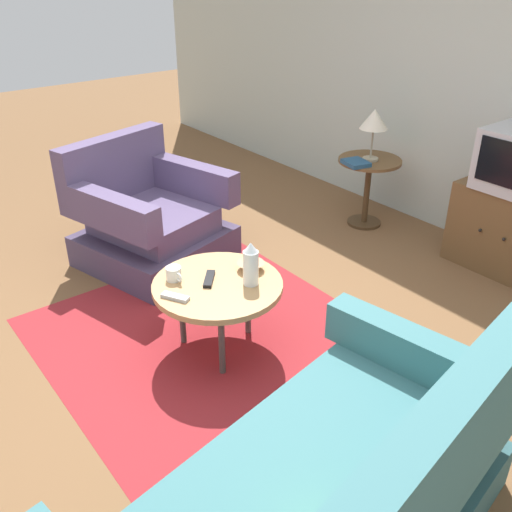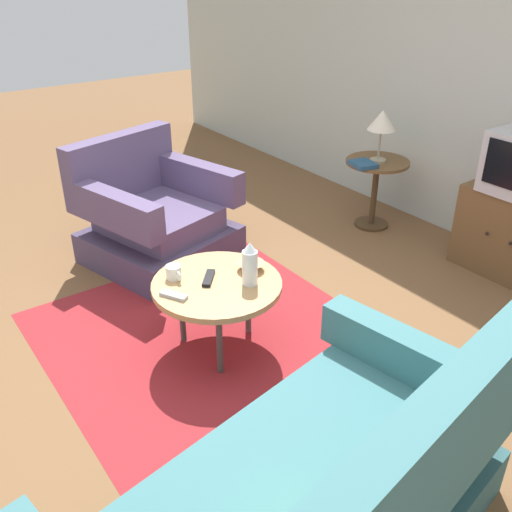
% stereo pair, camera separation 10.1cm
% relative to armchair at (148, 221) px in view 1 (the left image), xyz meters
% --- Properties ---
extents(ground_plane, '(16.00, 16.00, 0.00)m').
position_rel_armchair_xyz_m(ground_plane, '(1.31, -0.24, -0.31)').
color(ground_plane, brown).
extents(back_wall, '(9.00, 0.12, 2.70)m').
position_rel_armchair_xyz_m(back_wall, '(1.31, 2.27, 1.04)').
color(back_wall, '#B2BCB2').
rests_on(back_wall, ground).
extents(area_rug, '(2.16, 1.84, 0.00)m').
position_rel_armchair_xyz_m(area_rug, '(1.25, -0.23, -0.31)').
color(area_rug, maroon).
rests_on(area_rug, ground).
extents(armchair, '(1.12, 1.14, 0.90)m').
position_rel_armchair_xyz_m(armchair, '(0.00, 0.00, 0.00)').
color(armchair, '#4B3E5C').
rests_on(armchair, ground).
extents(coffee_table, '(0.74, 0.74, 0.45)m').
position_rel_armchair_xyz_m(coffee_table, '(1.25, -0.23, 0.10)').
color(coffee_table, tan).
rests_on(coffee_table, ground).
extents(side_table, '(0.52, 0.52, 0.58)m').
position_rel_armchair_xyz_m(side_table, '(0.59, 1.75, 0.11)').
color(side_table, brown).
rests_on(side_table, ground).
extents(tv_stand, '(0.76, 0.42, 0.62)m').
position_rel_armchair_xyz_m(tv_stand, '(1.74, 1.97, -0.00)').
color(tv_stand, brown).
rests_on(tv_stand, ground).
extents(table_lamp, '(0.23, 0.23, 0.42)m').
position_rel_armchair_xyz_m(table_lamp, '(0.60, 1.74, 0.60)').
color(table_lamp, '#9E937A').
rests_on(table_lamp, side_table).
extents(vase, '(0.09, 0.09, 0.26)m').
position_rel_armchair_xyz_m(vase, '(1.37, -0.09, 0.26)').
color(vase, white).
rests_on(vase, coffee_table).
extents(mug, '(0.13, 0.09, 0.08)m').
position_rel_armchair_xyz_m(mug, '(1.07, -0.40, 0.18)').
color(mug, white).
rests_on(mug, coffee_table).
extents(bowl, '(0.16, 0.16, 0.05)m').
position_rel_armchair_xyz_m(bowl, '(1.24, 0.01, 0.16)').
color(bowl, tan).
rests_on(bowl, coffee_table).
extents(tv_remote_dark, '(0.16, 0.15, 0.02)m').
position_rel_armchair_xyz_m(tv_remote_dark, '(1.20, -0.25, 0.15)').
color(tv_remote_dark, black).
rests_on(tv_remote_dark, coffee_table).
extents(tv_remote_silver, '(0.16, 0.12, 0.02)m').
position_rel_armchair_xyz_m(tv_remote_silver, '(1.24, -0.50, 0.15)').
color(tv_remote_silver, '#B2B2B7').
rests_on(tv_remote_silver, coffee_table).
extents(book, '(0.24, 0.21, 0.03)m').
position_rel_armchair_xyz_m(book, '(0.61, 1.56, 0.29)').
color(book, navy).
rests_on(book, side_table).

